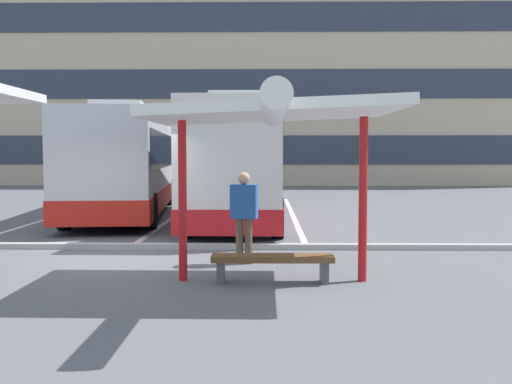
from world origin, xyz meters
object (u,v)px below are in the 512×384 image
(waiting_shelter_1, at_px, (273,115))
(waiting_passenger_0, at_px, (244,210))
(coach_bus_1, at_px, (241,163))
(bench_1, at_px, (273,262))
(coach_bus_0, at_px, (126,164))

(waiting_shelter_1, distance_m, waiting_passenger_0, 2.52)
(coach_bus_1, bearing_deg, waiting_shelter_1, -84.37)
(coach_bus_1, bearing_deg, bench_1, -84.29)
(coach_bus_0, xyz_separation_m, coach_bus_1, (3.90, -1.58, 0.07))
(waiting_shelter_1, height_order, waiting_passenger_0, waiting_shelter_1)
(bench_1, distance_m, waiting_passenger_0, 1.87)
(bench_1, bearing_deg, waiting_passenger_0, 107.31)
(waiting_shelter_1, distance_m, bench_1, 2.36)
(coach_bus_0, distance_m, bench_1, 11.52)
(bench_1, relative_size, waiting_passenger_0, 1.14)
(coach_bus_1, height_order, waiting_shelter_1, coach_bus_1)
(waiting_passenger_0, bearing_deg, bench_1, -72.69)
(waiting_passenger_0, bearing_deg, coach_bus_1, 92.90)
(coach_bus_1, xyz_separation_m, waiting_shelter_1, (0.88, -8.95, 0.91))
(coach_bus_0, distance_m, coach_bus_1, 4.20)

